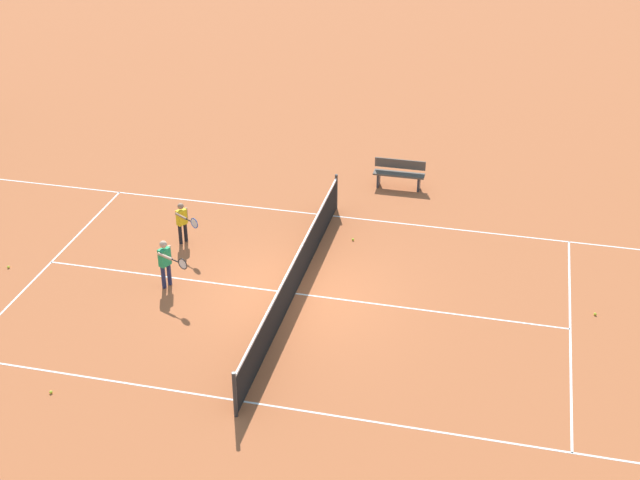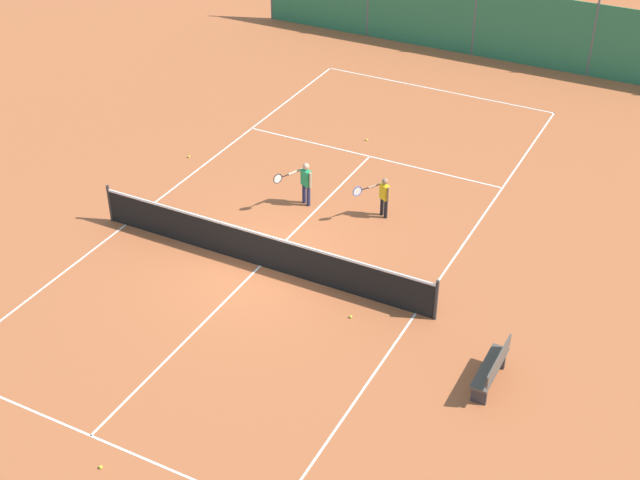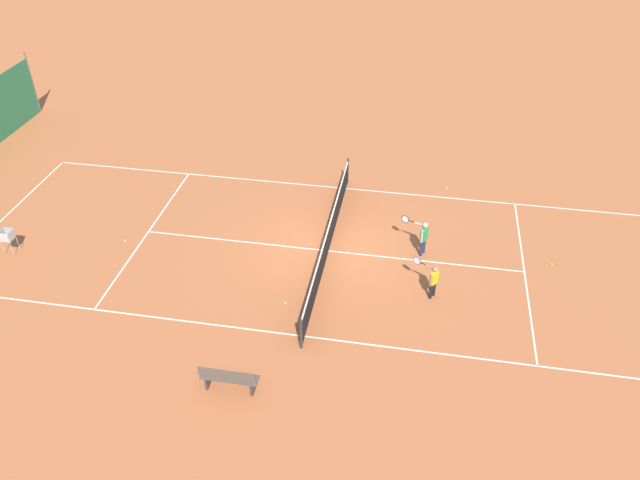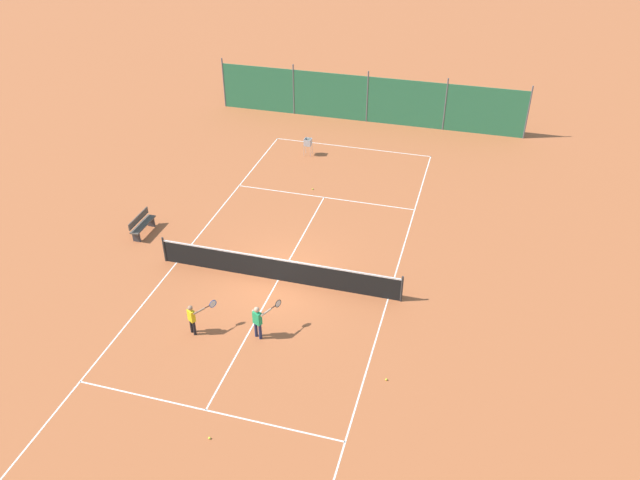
{
  "view_description": "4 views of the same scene",
  "coord_description": "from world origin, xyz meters",
  "px_view_note": "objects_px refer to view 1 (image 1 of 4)",
  "views": [
    {
      "loc": [
        -17.32,
        -4.71,
        11.54
      ],
      "look_at": [
        0.55,
        -0.48,
        1.23
      ],
      "focal_mm": 50.0,
      "sensor_mm": 36.0,
      "label": 1
    },
    {
      "loc": [
        9.51,
        -15.19,
        12.53
      ],
      "look_at": [
        1.75,
        -0.22,
        1.41
      ],
      "focal_mm": 50.0,
      "sensor_mm": 36.0,
      "label": 2
    },
    {
      "loc": [
        16.52,
        2.66,
        12.6
      ],
      "look_at": [
        0.39,
        -0.21,
        0.7
      ],
      "focal_mm": 35.0,
      "sensor_mm": 36.0,
      "label": 3
    },
    {
      "loc": [
        -6.42,
        17.24,
        13.86
      ],
      "look_at": [
        -1.21,
        -1.39,
        1.09
      ],
      "focal_mm": 35.0,
      "sensor_mm": 36.0,
      "label": 4
    }
  ],
  "objects_px": {
    "tennis_ball_mid_court": "(595,314)",
    "tennis_ball_by_net_left": "(51,392)",
    "tennis_net": "(295,276)",
    "player_near_service": "(166,261)",
    "courtside_bench": "(399,173)",
    "tennis_ball_service_box": "(353,239)",
    "player_far_service": "(183,220)",
    "tennis_ball_near_corner": "(8,267)"
  },
  "relations": [
    {
      "from": "tennis_net",
      "to": "player_near_service",
      "type": "bearing_deg",
      "value": 97.65
    },
    {
      "from": "tennis_ball_service_box",
      "to": "courtside_bench",
      "type": "bearing_deg",
      "value": -10.89
    },
    {
      "from": "tennis_net",
      "to": "player_far_service",
      "type": "bearing_deg",
      "value": 63.75
    },
    {
      "from": "tennis_net",
      "to": "player_far_service",
      "type": "xyz_separation_m",
      "value": [
        1.7,
        3.46,
        0.17
      ]
    },
    {
      "from": "tennis_ball_service_box",
      "to": "tennis_ball_near_corner",
      "type": "distance_m",
      "value": 8.8
    },
    {
      "from": "tennis_ball_near_corner",
      "to": "tennis_net",
      "type": "bearing_deg",
      "value": -85.93
    },
    {
      "from": "tennis_ball_mid_court",
      "to": "tennis_ball_near_corner",
      "type": "xyz_separation_m",
      "value": [
        -1.22,
        14.25,
        0.0
      ]
    },
    {
      "from": "player_far_service",
      "to": "tennis_ball_service_box",
      "type": "height_order",
      "value": "player_far_service"
    },
    {
      "from": "tennis_net",
      "to": "tennis_ball_near_corner",
      "type": "xyz_separation_m",
      "value": [
        -0.52,
        7.3,
        -0.47
      ]
    },
    {
      "from": "tennis_ball_near_corner",
      "to": "tennis_ball_mid_court",
      "type": "bearing_deg",
      "value": -85.11
    },
    {
      "from": "tennis_ball_mid_court",
      "to": "tennis_ball_by_net_left",
      "type": "xyz_separation_m",
      "value": [
        -5.45,
        10.82,
        0.0
      ]
    },
    {
      "from": "tennis_ball_by_net_left",
      "to": "tennis_ball_service_box",
      "type": "bearing_deg",
      "value": -31.68
    },
    {
      "from": "tennis_ball_near_corner",
      "to": "player_far_service",
      "type": "bearing_deg",
      "value": -59.92
    },
    {
      "from": "player_far_service",
      "to": "player_near_service",
      "type": "bearing_deg",
      "value": -169.57
    },
    {
      "from": "player_near_service",
      "to": "courtside_bench",
      "type": "relative_size",
      "value": 0.83
    },
    {
      "from": "tennis_ball_by_net_left",
      "to": "tennis_net",
      "type": "bearing_deg",
      "value": -39.11
    },
    {
      "from": "tennis_ball_mid_court",
      "to": "tennis_ball_near_corner",
      "type": "relative_size",
      "value": 1.0
    },
    {
      "from": "player_far_service",
      "to": "tennis_ball_service_box",
      "type": "xyz_separation_m",
      "value": [
        1.15,
        -4.29,
        -0.64
      ]
    },
    {
      "from": "tennis_ball_mid_court",
      "to": "tennis_ball_service_box",
      "type": "distance_m",
      "value": 6.49
    },
    {
      "from": "tennis_ball_near_corner",
      "to": "tennis_ball_service_box",
      "type": "bearing_deg",
      "value": -67.44
    },
    {
      "from": "player_far_service",
      "to": "tennis_ball_near_corner",
      "type": "xyz_separation_m",
      "value": [
        -2.22,
        3.84,
        -0.64
      ]
    },
    {
      "from": "tennis_net",
      "to": "tennis_ball_service_box",
      "type": "bearing_deg",
      "value": -16.26
    },
    {
      "from": "player_near_service",
      "to": "player_far_service",
      "type": "distance_m",
      "value": 2.15
    },
    {
      "from": "tennis_net",
      "to": "courtside_bench",
      "type": "relative_size",
      "value": 6.12
    },
    {
      "from": "tennis_ball_mid_court",
      "to": "tennis_ball_near_corner",
      "type": "height_order",
      "value": "same"
    },
    {
      "from": "tennis_ball_by_net_left",
      "to": "courtside_bench",
      "type": "relative_size",
      "value": 0.04
    },
    {
      "from": "tennis_net",
      "to": "tennis_ball_mid_court",
      "type": "distance_m",
      "value": 7.01
    },
    {
      "from": "tennis_net",
      "to": "player_near_service",
      "type": "relative_size",
      "value": 7.33
    },
    {
      "from": "tennis_ball_by_net_left",
      "to": "courtside_bench",
      "type": "xyz_separation_m",
      "value": [
        11.1,
        -5.37,
        0.42
      ]
    },
    {
      "from": "player_near_service",
      "to": "tennis_ball_mid_court",
      "type": "height_order",
      "value": "player_near_service"
    },
    {
      "from": "courtside_bench",
      "to": "tennis_ball_by_net_left",
      "type": "bearing_deg",
      "value": 154.18
    },
    {
      "from": "tennis_net",
      "to": "tennis_ball_by_net_left",
      "type": "relative_size",
      "value": 139.09
    },
    {
      "from": "tennis_net",
      "to": "tennis_ball_by_net_left",
      "type": "bearing_deg",
      "value": 140.89
    },
    {
      "from": "player_far_service",
      "to": "tennis_ball_mid_court",
      "type": "bearing_deg",
      "value": -95.51
    },
    {
      "from": "player_near_service",
      "to": "tennis_ball_by_net_left",
      "type": "bearing_deg",
      "value": 169.58
    },
    {
      "from": "tennis_ball_by_net_left",
      "to": "tennis_ball_near_corner",
      "type": "relative_size",
      "value": 1.0
    },
    {
      "from": "tennis_ball_service_box",
      "to": "courtside_bench",
      "type": "height_order",
      "value": "courtside_bench"
    },
    {
      "from": "tennis_ball_mid_court",
      "to": "tennis_ball_by_net_left",
      "type": "distance_m",
      "value": 12.12
    },
    {
      "from": "player_far_service",
      "to": "tennis_ball_mid_court",
      "type": "height_order",
      "value": "player_far_service"
    },
    {
      "from": "tennis_ball_mid_court",
      "to": "tennis_ball_service_box",
      "type": "relative_size",
      "value": 1.0
    },
    {
      "from": "tennis_ball_service_box",
      "to": "courtside_bench",
      "type": "distance_m",
      "value": 3.57
    },
    {
      "from": "tennis_ball_mid_court",
      "to": "courtside_bench",
      "type": "height_order",
      "value": "courtside_bench"
    }
  ]
}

